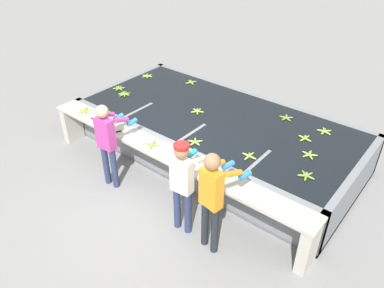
{
  "coord_description": "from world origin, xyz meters",
  "views": [
    {
      "loc": [
        3.66,
        -3.53,
        4.4
      ],
      "look_at": [
        0.0,
        0.98,
        0.59
      ],
      "focal_mm": 35.0,
      "sensor_mm": 36.0,
      "label": 1
    }
  ],
  "objects_px": {
    "banana_bunch_floating_2": "(191,82)",
    "banana_bunch_floating_5": "(309,155)",
    "banana_bunch_floating_9": "(305,138)",
    "banana_bunch_floating_10": "(286,118)",
    "banana_bunch_floating_4": "(119,88)",
    "worker_0": "(108,139)",
    "banana_bunch_floating_6": "(195,142)",
    "banana_bunch_ledge_1": "(153,144)",
    "banana_bunch_floating_1": "(147,76)",
    "banana_bunch_floating_11": "(249,156)",
    "knife_1": "(95,120)",
    "banana_bunch_floating_0": "(124,94)",
    "banana_bunch_floating_8": "(306,176)",
    "banana_bunch_floating_3": "(325,131)",
    "knife_0": "(123,131)",
    "banana_bunch_ledge_0": "(85,111)",
    "banana_bunch_floating_7": "(197,111)",
    "worker_2": "(213,194)",
    "worker_1": "(183,180)"
  },
  "relations": [
    {
      "from": "banana_bunch_floating_2",
      "to": "banana_bunch_floating_4",
      "type": "bearing_deg",
      "value": -129.66
    },
    {
      "from": "banana_bunch_floating_5",
      "to": "worker_1",
      "type": "bearing_deg",
      "value": -119.77
    },
    {
      "from": "banana_bunch_floating_0",
      "to": "banana_bunch_floating_6",
      "type": "bearing_deg",
      "value": -12.28
    },
    {
      "from": "banana_bunch_floating_10",
      "to": "banana_bunch_floating_4",
      "type": "bearing_deg",
      "value": -162.24
    },
    {
      "from": "banana_bunch_floating_8",
      "to": "banana_bunch_ledge_1",
      "type": "height_order",
      "value": "banana_bunch_ledge_1"
    },
    {
      "from": "banana_bunch_ledge_1",
      "to": "worker_0",
      "type": "bearing_deg",
      "value": -141.45
    },
    {
      "from": "worker_0",
      "to": "knife_0",
      "type": "height_order",
      "value": "worker_0"
    },
    {
      "from": "worker_1",
      "to": "banana_bunch_floating_0",
      "type": "distance_m",
      "value": 3.38
    },
    {
      "from": "banana_bunch_floating_2",
      "to": "banana_bunch_floating_3",
      "type": "distance_m",
      "value": 3.27
    },
    {
      "from": "banana_bunch_floating_7",
      "to": "knife_0",
      "type": "bearing_deg",
      "value": -112.76
    },
    {
      "from": "banana_bunch_floating_7",
      "to": "banana_bunch_ledge_0",
      "type": "height_order",
      "value": "banana_bunch_ledge_0"
    },
    {
      "from": "banana_bunch_floating_0",
      "to": "banana_bunch_floating_2",
      "type": "relative_size",
      "value": 1.06
    },
    {
      "from": "worker_0",
      "to": "banana_bunch_floating_9",
      "type": "relative_size",
      "value": 5.76
    },
    {
      "from": "banana_bunch_floating_6",
      "to": "knife_0",
      "type": "bearing_deg",
      "value": -157.22
    },
    {
      "from": "banana_bunch_floating_6",
      "to": "knife_1",
      "type": "distance_m",
      "value": 2.07
    },
    {
      "from": "banana_bunch_floating_0",
      "to": "banana_bunch_floating_3",
      "type": "bearing_deg",
      "value": 17.31
    },
    {
      "from": "knife_0",
      "to": "knife_1",
      "type": "distance_m",
      "value": 0.7
    },
    {
      "from": "banana_bunch_floating_5",
      "to": "banana_bunch_floating_11",
      "type": "bearing_deg",
      "value": -138.61
    },
    {
      "from": "banana_bunch_floating_7",
      "to": "banana_bunch_floating_11",
      "type": "bearing_deg",
      "value": -22.6
    },
    {
      "from": "banana_bunch_ledge_1",
      "to": "knife_0",
      "type": "relative_size",
      "value": 0.83
    },
    {
      "from": "banana_bunch_floating_0",
      "to": "banana_bunch_floating_8",
      "type": "xyz_separation_m",
      "value": [
        4.31,
        -0.19,
        0.0
      ]
    },
    {
      "from": "banana_bunch_floating_1",
      "to": "knife_1",
      "type": "relative_size",
      "value": 0.8
    },
    {
      "from": "worker_1",
      "to": "banana_bunch_floating_4",
      "type": "bearing_deg",
      "value": 153.02
    },
    {
      "from": "banana_bunch_floating_5",
      "to": "banana_bunch_floating_9",
      "type": "bearing_deg",
      "value": 123.19
    },
    {
      "from": "banana_bunch_floating_4",
      "to": "banana_bunch_floating_5",
      "type": "distance_m",
      "value": 4.43
    },
    {
      "from": "worker_1",
      "to": "banana_bunch_floating_0",
      "type": "height_order",
      "value": "worker_1"
    },
    {
      "from": "banana_bunch_floating_2",
      "to": "banana_bunch_floating_9",
      "type": "distance_m",
      "value": 3.15
    },
    {
      "from": "worker_0",
      "to": "worker_2",
      "type": "xyz_separation_m",
      "value": [
        2.28,
        -0.07,
        0.05
      ]
    },
    {
      "from": "banana_bunch_floating_5",
      "to": "banana_bunch_floating_3",
      "type": "bearing_deg",
      "value": 96.62
    },
    {
      "from": "banana_bunch_ledge_1",
      "to": "banana_bunch_floating_1",
      "type": "bearing_deg",
      "value": 136.6
    },
    {
      "from": "worker_2",
      "to": "banana_bunch_ledge_0",
      "type": "distance_m",
      "value": 3.64
    },
    {
      "from": "banana_bunch_floating_1",
      "to": "banana_bunch_floating_3",
      "type": "distance_m",
      "value": 4.33
    },
    {
      "from": "banana_bunch_floating_5",
      "to": "knife_1",
      "type": "bearing_deg",
      "value": -157.96
    },
    {
      "from": "banana_bunch_floating_9",
      "to": "banana_bunch_floating_10",
      "type": "bearing_deg",
      "value": 142.21
    },
    {
      "from": "banana_bunch_floating_7",
      "to": "banana_bunch_floating_9",
      "type": "relative_size",
      "value": 0.98
    },
    {
      "from": "banana_bunch_floating_1",
      "to": "banana_bunch_floating_0",
      "type": "bearing_deg",
      "value": -72.76
    },
    {
      "from": "banana_bunch_floating_2",
      "to": "banana_bunch_floating_5",
      "type": "distance_m",
      "value": 3.52
    },
    {
      "from": "banana_bunch_ledge_0",
      "to": "banana_bunch_ledge_1",
      "type": "relative_size",
      "value": 1.01
    },
    {
      "from": "banana_bunch_floating_0",
      "to": "banana_bunch_floating_2",
      "type": "xyz_separation_m",
      "value": [
        0.73,
        1.39,
        0.0
      ]
    },
    {
      "from": "banana_bunch_floating_4",
      "to": "banana_bunch_floating_10",
      "type": "relative_size",
      "value": 1.03
    },
    {
      "from": "worker_0",
      "to": "banana_bunch_floating_6",
      "type": "bearing_deg",
      "value": 42.24
    },
    {
      "from": "banana_bunch_floating_1",
      "to": "banana_bunch_ledge_0",
      "type": "distance_m",
      "value": 2.07
    },
    {
      "from": "worker_1",
      "to": "banana_bunch_floating_11",
      "type": "relative_size",
      "value": 5.7
    },
    {
      "from": "banana_bunch_floating_8",
      "to": "banana_bunch_floating_10",
      "type": "distance_m",
      "value": 1.81
    },
    {
      "from": "banana_bunch_ledge_1",
      "to": "banana_bunch_floating_8",
      "type": "bearing_deg",
      "value": 19.61
    },
    {
      "from": "banana_bunch_floating_8",
      "to": "banana_bunch_ledge_1",
      "type": "distance_m",
      "value": 2.58
    },
    {
      "from": "banana_bunch_floating_0",
      "to": "banana_bunch_floating_1",
      "type": "distance_m",
      "value": 1.07
    },
    {
      "from": "knife_0",
      "to": "banana_bunch_ledge_0",
      "type": "bearing_deg",
      "value": 178.51
    },
    {
      "from": "banana_bunch_floating_1",
      "to": "banana_bunch_floating_3",
      "type": "bearing_deg",
      "value": 2.96
    },
    {
      "from": "banana_bunch_floating_4",
      "to": "knife_1",
      "type": "xyz_separation_m",
      "value": [
        0.73,
        -1.25,
        -0.01
      ]
    }
  ]
}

